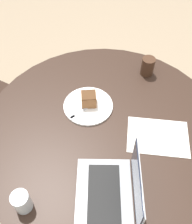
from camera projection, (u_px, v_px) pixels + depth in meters
name	position (u px, v px, depth m)	size (l,w,h in m)	color
ground_plane	(102.00, 186.00, 1.93)	(12.00, 12.00, 0.00)	gray
dining_table	(104.00, 141.00, 1.43)	(1.26, 1.26, 0.75)	black
paper_document	(158.00, 137.00, 1.30)	(0.32, 0.24, 0.00)	white
plate	(88.00, 106.00, 1.41)	(0.27, 0.27, 0.01)	white
cake_slice	(89.00, 99.00, 1.39)	(0.08, 0.08, 0.07)	brown
fork	(81.00, 112.00, 1.38)	(0.14, 0.13, 0.00)	silver
coffee_glass	(148.00, 66.00, 1.54)	(0.08, 0.08, 0.11)	#3D2619
water_glass	(22.00, 202.00, 1.05)	(0.07, 0.07, 0.10)	silver
laptop	(112.00, 192.00, 1.09)	(0.25, 0.32, 0.22)	gray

